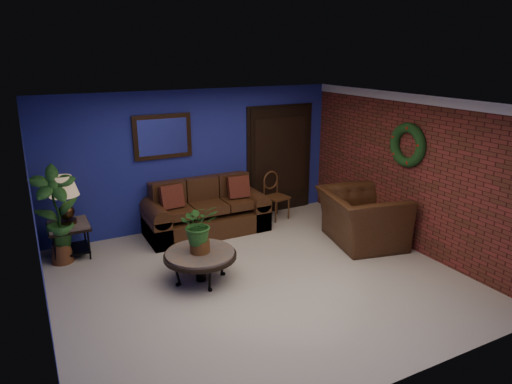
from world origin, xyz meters
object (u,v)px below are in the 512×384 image
sofa (205,214)px  coffee_table (200,256)px  armchair (361,218)px  side_chair (274,192)px  end_table (69,231)px  table_lamp (64,194)px

sofa → coffee_table: bearing=-113.3°
armchair → side_chair: bearing=35.1°
sofa → coffee_table: 1.87m
end_table → table_lamp: 0.61m
end_table → side_chair: 3.74m
end_table → side_chair: bearing=1.0°
end_table → side_chair: size_ratio=0.67×
table_lamp → side_chair: size_ratio=0.80×
sofa → side_chair: bearing=1.4°
coffee_table → side_chair: size_ratio=1.11×
end_table → table_lamp: (-0.00, 0.00, 0.61)m
side_chair → coffee_table: bearing=-153.0°
sofa → side_chair: 1.46m
side_chair → end_table: bearing=169.3°
table_lamp → armchair: 4.79m
sofa → end_table: sofa is taller
coffee_table → side_chair: 2.81m
coffee_table → side_chair: side_chair is taller
coffee_table → table_lamp: 2.38m
coffee_table → table_lamp: (-1.55, 1.69, 0.66)m
end_table → side_chair: side_chair is taller
table_lamp → coffee_table: bearing=-47.5°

